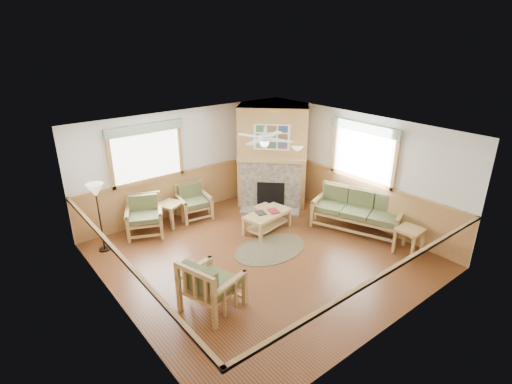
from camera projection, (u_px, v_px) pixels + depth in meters
floor at (262, 256)px, 8.56m from camera, size 6.00×6.00×0.01m
ceiling at (263, 132)px, 7.54m from camera, size 6.00×6.00×0.01m
wall_back at (188, 162)px, 10.22m from camera, size 6.00×0.02×2.70m
wall_front at (391, 260)px, 5.88m from camera, size 6.00×0.02×2.70m
wall_left at (116, 244)px, 6.32m from camera, size 0.02×6.00×2.70m
wall_right at (357, 168)px, 9.78m from camera, size 0.02×6.00×2.70m
wainscot at (262, 233)px, 8.35m from camera, size 6.00×6.00×1.10m
fireplace at (273, 156)px, 10.72m from camera, size 3.11×3.11×2.70m
window_back at (143, 122)px, 9.11m from camera, size 1.90×0.16×1.50m
window_right at (367, 122)px, 9.17m from camera, size 0.16×1.90×1.50m
ceiling_fan at (265, 129)px, 7.95m from camera, size 1.59×1.59×0.36m
sofa at (357, 212)px, 9.51m from camera, size 2.22×1.53×0.95m
armchair_back_left at (144, 216)px, 9.32m from camera, size 1.07×1.07×0.90m
armchair_back_right at (194, 202)px, 10.16m from camera, size 0.87×0.87×0.85m
armchair_left at (212, 284)px, 6.80m from camera, size 1.07×1.07×0.97m
coffee_table at (267, 221)px, 9.55m from camera, size 1.26×0.79×0.47m
end_table_chairs at (171, 214)px, 9.83m from camera, size 0.67×0.66×0.57m
end_table_sofa at (409, 241)px, 8.57m from camera, size 0.55×0.54×0.58m
footstool at (265, 214)px, 10.06m from camera, size 0.49×0.49×0.38m
braided_rug at (271, 249)px, 8.81m from camera, size 2.20×2.20×0.01m
floor_lamp_left at (100, 218)px, 8.50m from camera, size 0.45×0.45×1.56m
floor_lamp_right at (296, 177)px, 10.53m from camera, size 0.50×0.50×1.77m
book_red at (274, 210)px, 9.50m from camera, size 0.29×0.35×0.03m
book_dark at (261, 212)px, 9.42m from camera, size 0.27×0.31×0.03m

